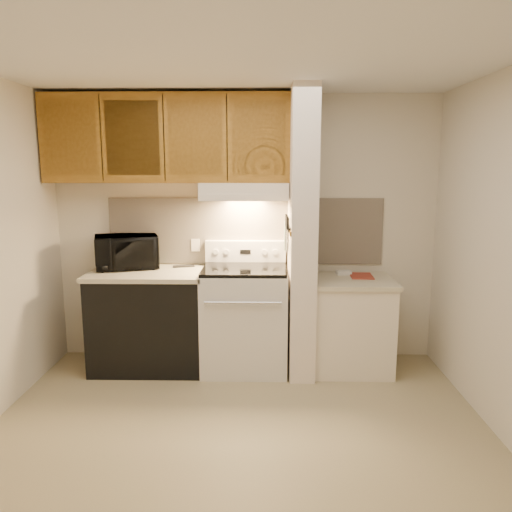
{
  "coord_description": "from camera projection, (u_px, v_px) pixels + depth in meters",
  "views": [
    {
      "loc": [
        0.18,
        -3.23,
        1.85
      ],
      "look_at": [
        0.11,
        0.75,
        1.13
      ],
      "focal_mm": 35.0,
      "sensor_mm": 36.0,
      "label": 1
    }
  ],
  "objects": [
    {
      "name": "floor",
      "position": [
        238.0,
        432.0,
        3.51
      ],
      "size": [
        3.6,
        3.6,
        0.0
      ],
      "primitive_type": "plane",
      "color": "tan",
      "rests_on": "ground"
    },
    {
      "name": "ceiling",
      "position": [
        236.0,
        58.0,
        3.06
      ],
      "size": [
        3.6,
        3.6,
        0.0
      ],
      "primitive_type": "plane",
      "rotation": [
        3.14,
        0.0,
        0.0
      ],
      "color": "white",
      "rests_on": "wall_back"
    },
    {
      "name": "wall_back",
      "position": [
        246.0,
        229.0,
        4.76
      ],
      "size": [
        3.6,
        2.5,
        0.02
      ],
      "primitive_type": "cube",
      "rotation": [
        1.57,
        0.0,
        0.0
      ],
      "color": "beige",
      "rests_on": "floor"
    },
    {
      "name": "wall_right",
      "position": [
        512.0,
        259.0,
        3.25
      ],
      "size": [
        0.02,
        3.0,
        2.5
      ],
      "primitive_type": "cube",
      "color": "beige",
      "rests_on": "floor"
    },
    {
      "name": "backsplash",
      "position": [
        246.0,
        231.0,
        4.75
      ],
      "size": [
        2.6,
        0.02,
        0.63
      ],
      "primitive_type": "cube",
      "color": "beige",
      "rests_on": "wall_back"
    },
    {
      "name": "range_body",
      "position": [
        245.0,
        320.0,
        4.56
      ],
      "size": [
        0.76,
        0.65,
        0.92
      ],
      "primitive_type": "cube",
      "color": "silver",
      "rests_on": "floor"
    },
    {
      "name": "oven_window",
      "position": [
        243.0,
        327.0,
        4.24
      ],
      "size": [
        0.5,
        0.01,
        0.3
      ],
      "primitive_type": "cube",
      "color": "black",
      "rests_on": "range_body"
    },
    {
      "name": "oven_handle",
      "position": [
        243.0,
        303.0,
        4.17
      ],
      "size": [
        0.65,
        0.02,
        0.02
      ],
      "primitive_type": "cylinder",
      "rotation": [
        0.0,
        1.57,
        0.0
      ],
      "color": "silver",
      "rests_on": "range_body"
    },
    {
      "name": "cooktop",
      "position": [
        244.0,
        269.0,
        4.48
      ],
      "size": [
        0.74,
        0.64,
        0.03
      ],
      "primitive_type": "cube",
      "color": "black",
      "rests_on": "range_body"
    },
    {
      "name": "range_backguard",
      "position": [
        246.0,
        251.0,
        4.74
      ],
      "size": [
        0.76,
        0.08,
        0.2
      ],
      "primitive_type": "cube",
      "color": "silver",
      "rests_on": "range_body"
    },
    {
      "name": "range_display",
      "position": [
        245.0,
        252.0,
        4.7
      ],
      "size": [
        0.1,
        0.01,
        0.04
      ],
      "primitive_type": "cube",
      "color": "black",
      "rests_on": "range_backguard"
    },
    {
      "name": "range_knob_left_outer",
      "position": [
        216.0,
        252.0,
        4.7
      ],
      "size": [
        0.05,
        0.02,
        0.05
      ],
      "primitive_type": "cylinder",
      "rotation": [
        1.57,
        0.0,
        0.0
      ],
      "color": "silver",
      "rests_on": "range_backguard"
    },
    {
      "name": "range_knob_left_inner",
      "position": [
        226.0,
        252.0,
        4.7
      ],
      "size": [
        0.05,
        0.02,
        0.05
      ],
      "primitive_type": "cylinder",
      "rotation": [
        1.57,
        0.0,
        0.0
      ],
      "color": "silver",
      "rests_on": "range_backguard"
    },
    {
      "name": "range_knob_right_inner",
      "position": [
        264.0,
        252.0,
        4.69
      ],
      "size": [
        0.05,
        0.02,
        0.05
      ],
      "primitive_type": "cylinder",
      "rotation": [
        1.57,
        0.0,
        0.0
      ],
      "color": "silver",
      "rests_on": "range_backguard"
    },
    {
      "name": "range_knob_right_outer",
      "position": [
        275.0,
        252.0,
        4.69
      ],
      "size": [
        0.05,
        0.02,
        0.05
      ],
      "primitive_type": "cylinder",
      "rotation": [
        1.57,
        0.0,
        0.0
      ],
      "color": "silver",
      "rests_on": "range_backguard"
    },
    {
      "name": "dishwasher_front",
      "position": [
        149.0,
        322.0,
        4.59
      ],
      "size": [
        1.0,
        0.63,
        0.87
      ],
      "primitive_type": "cube",
      "color": "black",
      "rests_on": "floor"
    },
    {
      "name": "left_countertop",
      "position": [
        147.0,
        273.0,
        4.51
      ],
      "size": [
        1.04,
        0.67,
        0.04
      ],
      "primitive_type": "cube",
      "color": "beige",
      "rests_on": "dishwasher_front"
    },
    {
      "name": "spoon_rest",
      "position": [
        184.0,
        266.0,
        4.7
      ],
      "size": [
        0.21,
        0.11,
        0.01
      ],
      "primitive_type": "cube",
      "rotation": [
        0.0,
        0.0,
        0.26
      ],
      "color": "black",
      "rests_on": "left_countertop"
    },
    {
      "name": "teal_jar",
      "position": [
        155.0,
        262.0,
        4.72
      ],
      "size": [
        0.11,
        0.11,
        0.09
      ],
      "primitive_type": "cylinder",
      "rotation": [
        0.0,
        0.0,
        -0.39
      ],
      "color": "#245A5C",
      "rests_on": "left_countertop"
    },
    {
      "name": "outlet",
      "position": [
        196.0,
        245.0,
        4.77
      ],
      "size": [
        0.08,
        0.01,
        0.12
      ],
      "primitive_type": "cube",
      "color": "white",
      "rests_on": "backsplash"
    },
    {
      "name": "microwave",
      "position": [
        127.0,
        252.0,
        4.62
      ],
      "size": [
        0.65,
        0.53,
        0.31
      ],
      "primitive_type": "imported",
      "rotation": [
        0.0,
        0.0,
        0.32
      ],
      "color": "black",
      "rests_on": "left_countertop"
    },
    {
      "name": "partition_pillar",
      "position": [
        302.0,
        234.0,
        4.41
      ],
      "size": [
        0.22,
        0.7,
        2.5
      ],
      "primitive_type": "cube",
      "color": "white",
      "rests_on": "floor"
    },
    {
      "name": "pillar_trim",
      "position": [
        289.0,
        229.0,
        4.4
      ],
      "size": [
        0.01,
        0.7,
        0.04
      ],
      "primitive_type": "cube",
      "color": "#976520",
      "rests_on": "partition_pillar"
    },
    {
      "name": "knife_strip",
      "position": [
        288.0,
        227.0,
        4.35
      ],
      "size": [
        0.02,
        0.42,
        0.04
      ],
      "primitive_type": "cube",
      "color": "black",
      "rests_on": "partition_pillar"
    },
    {
      "name": "knife_blade_a",
      "position": [
        288.0,
        242.0,
        4.2
      ],
      "size": [
        0.01,
        0.03,
        0.16
      ],
      "primitive_type": "cube",
      "color": "silver",
      "rests_on": "knife_strip"
    },
    {
      "name": "knife_handle_a",
      "position": [
        288.0,
        224.0,
        4.17
      ],
      "size": [
        0.02,
        0.02,
        0.1
      ],
      "primitive_type": "cylinder",
      "color": "black",
      "rests_on": "knife_strip"
    },
    {
      "name": "knife_blade_b",
      "position": [
        287.0,
        241.0,
        4.3
      ],
      "size": [
        0.01,
        0.04,
        0.18
      ],
      "primitive_type": "cube",
      "color": "silver",
      "rests_on": "knife_strip"
    },
    {
      "name": "knife_handle_b",
      "position": [
        287.0,
        222.0,
        4.27
      ],
      "size": [
        0.02,
        0.02,
        0.1
      ],
      "primitive_type": "cylinder",
      "color": "black",
      "rests_on": "knife_strip"
    },
    {
      "name": "knife_blade_c",
      "position": [
        287.0,
        241.0,
        4.36
      ],
      "size": [
        0.01,
        0.04,
        0.2
      ],
      "primitive_type": "cube",
      "color": "silver",
      "rests_on": "knife_strip"
    },
    {
      "name": "knife_handle_c",
      "position": [
        287.0,
        222.0,
        4.34
      ],
      "size": [
        0.02,
        0.02,
        0.1
      ],
      "primitive_type": "cylinder",
      "color": "black",
      "rests_on": "knife_strip"
    },
    {
      "name": "knife_blade_d",
      "position": [
        286.0,
        237.0,
        4.46
      ],
      "size": [
        0.01,
        0.04,
        0.16
      ],
      "primitive_type": "cube",
      "color": "silver",
      "rests_on": "knife_strip"
    },
    {
      "name": "knife_handle_d",
      "position": [
        287.0,
        221.0,
        4.41
      ],
      "size": [
        0.02,
        0.02,
        0.1
      ],
      "primitive_type": "cylinder",
      "color": "black",
      "rests_on": "knife_strip"
    },
    {
      "name": "knife_blade_e",
      "position": [
        286.0,
        237.0,
        4.53
      ],
      "size": [
        0.01,
        0.04,
        0.18
      ],
      "primitive_type": "cube",
      "color": "silver",
      "rests_on": "knife_strip"
    },
    {
      "name": "knife_handle_e",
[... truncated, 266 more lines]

